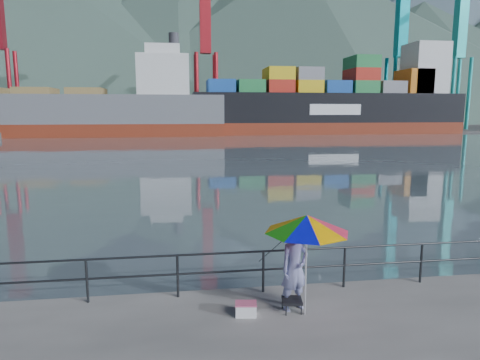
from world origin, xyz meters
name	(u,v)px	position (x,y,z in m)	size (l,w,h in m)	color
harbor_water	(181,124)	(0.00, 130.00, 0.00)	(500.00, 280.00, 0.00)	slate
far_dock	(225,129)	(10.00, 93.00, 0.00)	(200.00, 40.00, 0.40)	#514F4C
guardrail	(221,273)	(0.00, 1.70, 0.52)	(22.00, 0.06, 1.03)	#2D3033
mountains	(258,47)	(38.82, 207.75, 35.55)	(600.00, 332.80, 80.00)	#385147
port_cranes	(326,56)	(31.00, 84.00, 16.00)	(116.00, 28.00, 38.40)	red
container_stacks	(310,116)	(30.68, 93.36, 3.11)	(58.00, 5.40, 7.80)	gray
fisherman	(294,268)	(1.49, 0.75, 0.91)	(0.67, 0.44, 1.83)	#373E94
beach_umbrella	(307,224)	(1.65, 0.46, 1.97)	(1.78, 1.78, 2.16)	white
folding_stool	(292,305)	(1.41, 0.62, 0.15)	(0.48, 0.48, 0.28)	black
cooler_bag	(246,310)	(0.41, 0.58, 0.12)	(0.43, 0.29, 0.25)	white
fishing_rod	(273,284)	(1.33, 2.14, 0.00)	(0.02, 0.02, 2.18)	black
bulk_carrier	(70,112)	(-19.99, 72.65, 4.03)	(58.20, 10.07, 14.50)	maroon
container_ship	(335,102)	(30.09, 74.92, 5.89)	(53.19, 8.86, 18.10)	maroon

